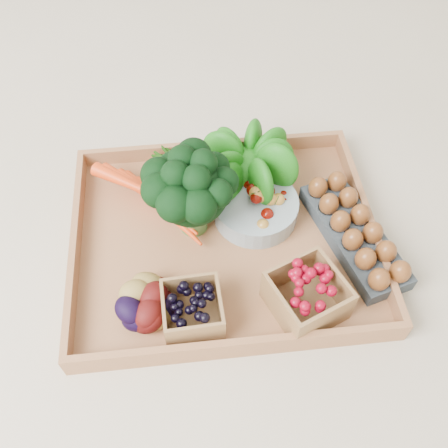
{
  "coord_description": "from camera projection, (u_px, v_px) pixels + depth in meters",
  "views": [
    {
      "loc": [
        -0.06,
        -0.53,
        0.77
      ],
      "look_at": [
        0.0,
        0.0,
        0.06
      ],
      "focal_mm": 40.0,
      "sensor_mm": 36.0,
      "label": 1
    }
  ],
  "objects": [
    {
      "name": "carrots",
      "position": [
        159.0,
        202.0,
        0.95
      ],
      "size": [
        0.19,
        0.13,
        0.04
      ],
      "primitive_type": null,
      "color": "#F24112",
      "rests_on": "tray"
    },
    {
      "name": "ground",
      "position": [
        224.0,
        243.0,
        0.94
      ],
      "size": [
        4.0,
        4.0,
        0.0
      ],
      "primitive_type": "plane",
      "color": "beige",
      "rests_on": "ground"
    },
    {
      "name": "potatoes",
      "position": [
        141.0,
        302.0,
        0.8
      ],
      "size": [
        0.14,
        0.14,
        0.08
      ],
      "primitive_type": null,
      "color": "#3A0909",
      "rests_on": "tray"
    },
    {
      "name": "cherry_bowl",
      "position": [
        256.0,
        208.0,
        0.94
      ],
      "size": [
        0.16,
        0.16,
        0.04
      ],
      "primitive_type": "cylinder",
      "color": "#8C9EA5",
      "rests_on": "tray"
    },
    {
      "name": "punnet_blackberry",
      "position": [
        193.0,
        310.0,
        0.8
      ],
      "size": [
        0.1,
        0.1,
        0.06
      ],
      "primitive_type": "cube",
      "rotation": [
        0.0,
        0.0,
        0.04
      ],
      "color": "black",
      "rests_on": "tray"
    },
    {
      "name": "punnet_raspberry",
      "position": [
        307.0,
        295.0,
        0.81
      ],
      "size": [
        0.14,
        0.14,
        0.08
      ],
      "primitive_type": "cube",
      "rotation": [
        0.0,
        0.0,
        0.39
      ],
      "color": "maroon",
      "rests_on": "tray"
    },
    {
      "name": "broccoli",
      "position": [
        192.0,
        204.0,
        0.89
      ],
      "size": [
        0.17,
        0.17,
        0.13
      ],
      "primitive_type": null,
      "color": "black",
      "rests_on": "tray"
    },
    {
      "name": "egg_carton",
      "position": [
        353.0,
        236.0,
        0.91
      ],
      "size": [
        0.16,
        0.27,
        0.03
      ],
      "primitive_type": "cube",
      "rotation": [
        0.0,
        0.0,
        0.27
      ],
      "color": "#333B41",
      "rests_on": "tray"
    },
    {
      "name": "lettuce",
      "position": [
        247.0,
        159.0,
        0.95
      ],
      "size": [
        0.13,
        0.13,
        0.13
      ],
      "primitive_type": "sphere",
      "color": "#11520C",
      "rests_on": "tray"
    },
    {
      "name": "tray",
      "position": [
        224.0,
        241.0,
        0.93
      ],
      "size": [
        0.55,
        0.45,
        0.01
      ],
      "primitive_type": "cube",
      "color": "#AA7047",
      "rests_on": "ground"
    }
  ]
}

